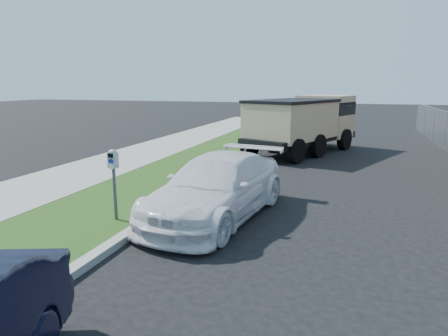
% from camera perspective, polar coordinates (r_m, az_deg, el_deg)
% --- Properties ---
extents(ground, '(120.00, 120.00, 0.00)m').
position_cam_1_polar(ground, '(9.24, 6.47, -7.86)').
color(ground, black).
rests_on(ground, ground).
extents(streetside, '(6.12, 50.00, 0.15)m').
position_cam_1_polar(streetside, '(13.12, -16.24, -1.99)').
color(streetside, gray).
rests_on(streetside, ground).
extents(parking_meter, '(0.23, 0.17, 1.57)m').
position_cam_1_polar(parking_meter, '(9.06, -15.51, -0.15)').
color(parking_meter, '#3F4247').
rests_on(parking_meter, ground).
extents(white_wagon, '(2.69, 5.23, 1.45)m').
position_cam_1_polar(white_wagon, '(9.47, -1.02, -2.69)').
color(white_wagon, white).
rests_on(white_wagon, ground).
extents(dump_truck, '(4.71, 6.93, 2.56)m').
position_cam_1_polar(dump_truck, '(18.84, 11.43, 6.59)').
color(dump_truck, black).
rests_on(dump_truck, ground).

